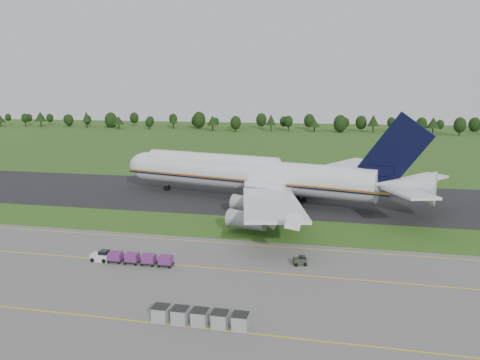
% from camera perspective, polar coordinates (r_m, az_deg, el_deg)
% --- Properties ---
extents(ground, '(600.00, 600.00, 0.00)m').
position_cam_1_polar(ground, '(93.93, -2.15, -5.69)').
color(ground, '#2D5419').
rests_on(ground, ground).
extents(apron, '(300.00, 52.00, 0.06)m').
position_cam_1_polar(apron, '(63.60, -9.90, -14.18)').
color(apron, '#61615C').
rests_on(apron, ground).
extents(taxiway, '(300.00, 40.00, 0.08)m').
position_cam_1_polar(taxiway, '(120.38, 1.11, -1.94)').
color(taxiway, black).
rests_on(taxiway, ground).
extents(apron_markings, '(300.00, 30.20, 0.01)m').
position_cam_1_polar(apron_markings, '(69.57, -7.71, -11.81)').
color(apron_markings, yellow).
rests_on(apron_markings, apron).
extents(tree_line, '(524.81, 23.42, 11.89)m').
position_cam_1_polar(tree_line, '(308.96, 9.68, 6.92)').
color(tree_line, black).
rests_on(tree_line, ground).
extents(aircraft, '(80.32, 75.66, 22.48)m').
position_cam_1_polar(aircraft, '(114.59, 1.77, 0.65)').
color(aircraft, silver).
rests_on(aircraft, ground).
extents(baggage_train, '(13.57, 1.74, 1.67)m').
position_cam_1_polar(baggage_train, '(76.24, -13.24, -9.24)').
color(baggage_train, silver).
rests_on(baggage_train, apron).
extents(utility_cart, '(2.28, 1.72, 1.11)m').
position_cam_1_polar(utility_cart, '(74.32, 7.32, -9.84)').
color(utility_cart, '#272D1F').
rests_on(utility_cart, apron).
extents(uld_row, '(11.45, 1.85, 1.82)m').
position_cam_1_polar(uld_row, '(56.56, -4.93, -16.33)').
color(uld_row, gray).
rests_on(uld_row, apron).
extents(edge_markers, '(12.72, 0.30, 0.60)m').
position_cam_1_polar(edge_markers, '(98.80, 2.48, -4.69)').
color(edge_markers, '#DD3A06').
rests_on(edge_markers, ground).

